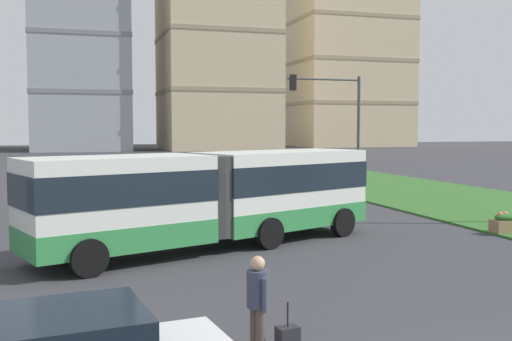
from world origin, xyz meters
TOP-DOWN VIEW (x-y plane):
  - articulated_bus at (-2.16, 11.67)m, footprint 11.85×6.64m
  - car_black_sedan at (-6.04, 23.12)m, footprint 4.60×2.49m
  - pedestrian_crossing at (-3.47, 2.43)m, footprint 0.36×0.57m
  - flower_planter_3 at (8.44, 10.99)m, footprint 1.10×0.56m
  - traffic_light_near_left at (-6.42, -3.00)m, footprint 3.48×0.28m
  - traffic_light_far_right at (6.77, 22.00)m, footprint 4.07×0.28m
  - apartment_tower_centre at (17.40, 95.85)m, footprint 18.96×19.25m
  - apartment_tower_eastcentre at (46.81, 104.65)m, footprint 22.07×17.04m

SIDE VIEW (x-z plane):
  - flower_planter_3 at x=8.44m, z-range 0.06..0.80m
  - car_black_sedan at x=-6.04m, z-range -0.04..1.54m
  - pedestrian_crossing at x=-3.47m, z-range 0.13..1.87m
  - articulated_bus at x=-2.16m, z-range 0.15..3.15m
  - traffic_light_near_left at x=-6.42m, z-range 1.13..7.36m
  - traffic_light_far_right at x=6.77m, z-range 1.19..7.67m
  - apartment_tower_centre at x=17.40m, z-range 0.02..38.21m
  - apartment_tower_eastcentre at x=46.81m, z-range 0.02..41.09m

